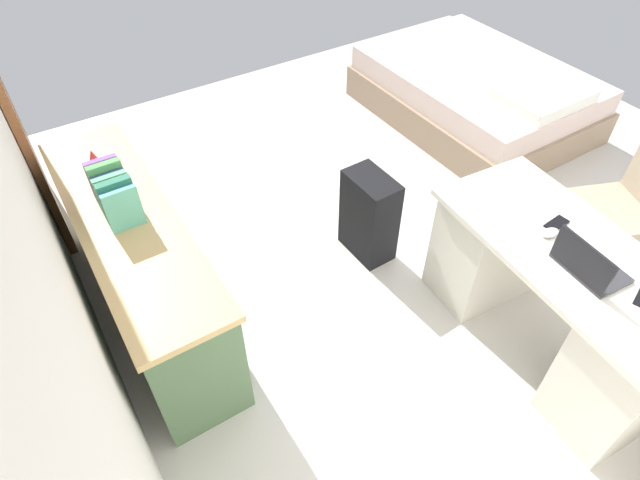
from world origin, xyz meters
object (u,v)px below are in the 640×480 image
credenza (142,267)px  bed (475,93)px  desk (553,298)px  office_chair (619,217)px  laptop (588,265)px  figurine_small (93,158)px  computer_mouse (550,233)px  cell_phone_by_mouse (557,224)px  suitcase_black (369,216)px

credenza → bed: bearing=-79.5°
desk → office_chair: 0.85m
laptop → figurine_small: (2.00, 1.70, 0.04)m
computer_mouse → cell_phone_by_mouse: 0.10m
bed → cell_phone_by_mouse: cell_phone_by_mouse is taller
bed → laptop: (-2.08, 1.48, 0.55)m
cell_phone_by_mouse → suitcase_black: bearing=20.7°
suitcase_black → credenza: bearing=77.9°
suitcase_black → computer_mouse: 1.14m
credenza → suitcase_black: (-0.26, -1.39, -0.09)m
bed → laptop: laptop is taller
office_chair → bed: office_chair is taller
bed → desk: bearing=144.6°
office_chair → figurine_small: (1.69, 2.59, 0.41)m
bed → credenza: bearing=100.5°
desk → figurine_small: figurine_small is taller
cell_phone_by_mouse → laptop: bearing=146.9°
suitcase_black → computer_mouse: (-0.98, -0.37, 0.46)m
suitcase_black → computer_mouse: bearing=-161.0°
cell_phone_by_mouse → desk: bearing=151.7°
desk → figurine_small: size_ratio=13.53×
bed → computer_mouse: (-1.83, 1.42, 0.52)m
office_chair → bed: size_ratio=0.49×
figurine_small → office_chair: bearing=-123.1°
suitcase_black → laptop: size_ratio=1.85×
laptop → computer_mouse: size_ratio=3.27×
desk → laptop: size_ratio=4.55×
cell_phone_by_mouse → figurine_small: size_ratio=1.24×
office_chair → computer_mouse: size_ratio=9.40×
office_chair → credenza: size_ratio=0.52×
bed → figurine_small: size_ratio=17.37×
desk → laptop: laptop is taller
suitcase_black → office_chair: bearing=-129.2°
suitcase_black → cell_phone_by_mouse: 1.14m
credenza → laptop: (-1.50, -1.70, 0.40)m
desk → laptop: (-0.11, 0.08, 0.40)m
office_chair → bed: bearing=-18.2°
office_chair → computer_mouse: (-0.05, 0.83, 0.34)m
desk → credenza: bearing=51.9°
desk → suitcase_black: desk is taller
bed → suitcase_black: size_ratio=3.16×
suitcase_black → figurine_small: figurine_small is taller
office_chair → cell_phone_by_mouse: bearing=91.4°
suitcase_black → figurine_small: bearing=59.8°
laptop → computer_mouse: laptop is taller
credenza → bed: size_ratio=0.94×
suitcase_black → figurine_small: size_ratio=5.50×
bed → computer_mouse: bearing=142.2°
computer_mouse → laptop: bearing=171.0°
credenza → bed: (0.59, -3.18, -0.15)m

